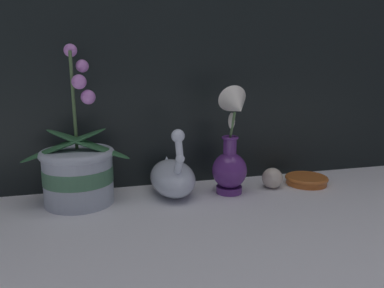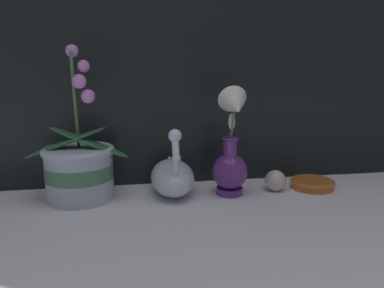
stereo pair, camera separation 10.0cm
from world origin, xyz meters
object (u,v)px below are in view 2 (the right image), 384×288
object	(u,v)px
blue_vase	(231,154)
glass_sphere	(275,181)
swan_figurine	(172,175)
amber_dish	(312,183)
orchid_potted_plant	(79,167)

from	to	relation	value
blue_vase	glass_sphere	distance (m)	0.16
swan_figurine	amber_dish	xyz separation A→B (m)	(0.40, -0.02, -0.04)
orchid_potted_plant	blue_vase	distance (m)	0.40
blue_vase	glass_sphere	size ratio (longest dim) A/B	5.00
orchid_potted_plant	glass_sphere	bearing A→B (deg)	-2.16
orchid_potted_plant	swan_figurine	world-z (taller)	orchid_potted_plant
amber_dish	swan_figurine	bearing A→B (deg)	177.51
amber_dish	orchid_potted_plant	bearing A→B (deg)	178.73
glass_sphere	amber_dish	bearing A→B (deg)	2.86
orchid_potted_plant	glass_sphere	world-z (taller)	orchid_potted_plant
swan_figurine	glass_sphere	xyz separation A→B (m)	(0.29, -0.02, -0.02)
swan_figurine	glass_sphere	size ratio (longest dim) A/B	3.60
blue_vase	glass_sphere	world-z (taller)	blue_vase
orchid_potted_plant	swan_figurine	size ratio (longest dim) A/B	1.86
swan_figurine	blue_vase	world-z (taller)	blue_vase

